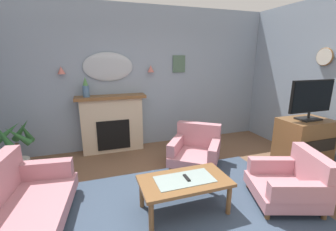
{
  "coord_description": "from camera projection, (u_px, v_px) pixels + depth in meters",
  "views": [
    {
      "loc": [
        -1.04,
        -2.04,
        1.9
      ],
      "look_at": [
        0.17,
        1.5,
        0.93
      ],
      "focal_mm": 24.34,
      "sensor_mm": 36.0,
      "label": 1
    }
  ],
  "objects": [
    {
      "name": "wall_clock",
      "position": [
        325.0,
        57.0,
        3.9
      ],
      "size": [
        0.04,
        0.31,
        0.31
      ],
      "color": "silver"
    },
    {
      "name": "wall_mirror",
      "position": [
        108.0,
        67.0,
        4.48
      ],
      "size": [
        0.96,
        0.06,
        0.56
      ],
      "primitive_type": "ellipsoid",
      "color": "#B2BCC6"
    },
    {
      "name": "tv_remote",
      "position": [
        187.0,
        178.0,
        2.8
      ],
      "size": [
        0.04,
        0.16,
        0.02
      ],
      "primitive_type": "cube",
      "color": "black",
      "rests_on": "coffee_table"
    },
    {
      "name": "fireplace",
      "position": [
        112.0,
        124.0,
        4.63
      ],
      "size": [
        1.36,
        0.36,
        1.16
      ],
      "color": "beige",
      "rests_on": "ground"
    },
    {
      "name": "framed_picture",
      "position": [
        179.0,
        64.0,
        4.95
      ],
      "size": [
        0.28,
        0.03,
        0.36
      ],
      "primitive_type": "cube",
      "color": "#4C6B56"
    },
    {
      "name": "tv_flatscreen",
      "position": [
        311.0,
        99.0,
        3.64
      ],
      "size": [
        0.84,
        0.24,
        0.65
      ],
      "color": "black",
      "rests_on": "tv_cabinet"
    },
    {
      "name": "armchair_by_coffee_table",
      "position": [
        196.0,
        148.0,
        4.09
      ],
      "size": [
        1.13,
        1.14,
        0.71
      ],
      "color": "#B77A84",
      "rests_on": "ground"
    },
    {
      "name": "armchair_near_fireplace",
      "position": [
        292.0,
        182.0,
        3.0
      ],
      "size": [
        1.04,
        1.02,
        0.71
      ],
      "color": "#B77A84",
      "rests_on": "ground"
    },
    {
      "name": "floral_couch",
      "position": [
        9.0,
        213.0,
        2.38
      ],
      "size": [
        1.07,
        1.8,
        0.76
      ],
      "color": "#B77A84",
      "rests_on": "ground"
    },
    {
      "name": "potted_plant_corner_palm",
      "position": [
        18.0,
        149.0,
        3.69
      ],
      "size": [
        0.58,
        0.61,
        0.93
      ],
      "color": "silver",
      "rests_on": "ground"
    },
    {
      "name": "patterned_rug",
      "position": [
        189.0,
        213.0,
        2.85
      ],
      "size": [
        3.2,
        2.4,
        0.01
      ],
      "primitive_type": "cube",
      "color": "#38475B",
      "rests_on": "ground"
    },
    {
      "name": "wall_back",
      "position": [
        141.0,
        78.0,
        4.83
      ],
      "size": [
        6.68,
        0.1,
        2.92
      ],
      "primitive_type": "cube",
      "color": "#8C9EB2",
      "rests_on": "ground"
    },
    {
      "name": "coffee_table",
      "position": [
        185.0,
        183.0,
        2.8
      ],
      "size": [
        1.1,
        0.6,
        0.45
      ],
      "color": "brown",
      "rests_on": "ground"
    },
    {
      "name": "tv_cabinet",
      "position": [
        303.0,
        145.0,
        3.85
      ],
      "size": [
        0.8,
        0.57,
        0.9
      ],
      "color": "brown",
      "rests_on": "ground"
    },
    {
      "name": "mantel_vase_centre",
      "position": [
        86.0,
        88.0,
        4.28
      ],
      "size": [
        0.12,
        0.12,
        0.38
      ],
      "color": "#4C7093",
      "rests_on": "fireplace"
    },
    {
      "name": "wall_sconce_right",
      "position": [
        151.0,
        69.0,
        4.71
      ],
      "size": [
        0.14,
        0.14,
        0.14
      ],
      "primitive_type": "cone",
      "color": "#D17066"
    },
    {
      "name": "wall_sconce_left",
      "position": [
        61.0,
        70.0,
        4.18
      ],
      "size": [
        0.14,
        0.14,
        0.14
      ],
      "primitive_type": "cone",
      "color": "#D17066"
    },
    {
      "name": "floor",
      "position": [
        196.0,
        227.0,
        2.68
      ],
      "size": [
        6.68,
        6.41,
        0.1
      ],
      "primitive_type": "cube",
      "color": "brown",
      "rests_on": "ground"
    }
  ]
}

